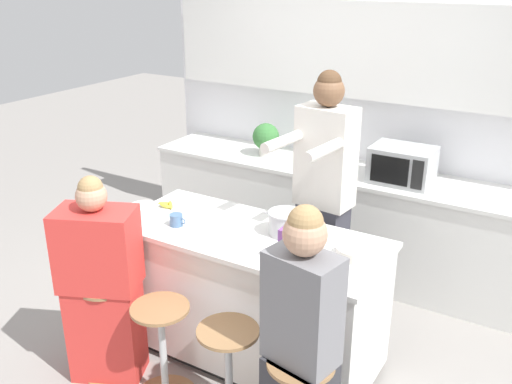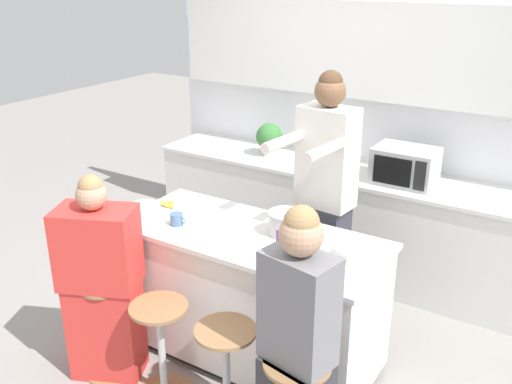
% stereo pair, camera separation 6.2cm
% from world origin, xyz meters
% --- Properties ---
extents(ground_plane, '(16.00, 16.00, 0.00)m').
position_xyz_m(ground_plane, '(0.00, 0.00, 0.00)').
color(ground_plane, gray).
extents(wall_back, '(3.67, 0.22, 2.70)m').
position_xyz_m(wall_back, '(0.00, 1.74, 1.54)').
color(wall_back, white).
rests_on(wall_back, ground_plane).
extents(back_counter, '(3.41, 0.62, 0.89)m').
position_xyz_m(back_counter, '(0.00, 1.45, 0.45)').
color(back_counter, white).
rests_on(back_counter, ground_plane).
extents(kitchen_island, '(1.70, 0.73, 0.91)m').
position_xyz_m(kitchen_island, '(0.00, 0.00, 0.46)').
color(kitchen_island, black).
rests_on(kitchen_island, ground_plane).
extents(bar_stool_leftmost, '(0.38, 0.38, 0.64)m').
position_xyz_m(bar_stool_leftmost, '(-0.68, -0.59, 0.33)').
color(bar_stool_leftmost, '#997047').
rests_on(bar_stool_leftmost, ground_plane).
extents(bar_stool_center_left, '(0.38, 0.38, 0.64)m').
position_xyz_m(bar_stool_center_left, '(-0.23, -0.61, 0.33)').
color(bar_stool_center_left, '#997047').
rests_on(bar_stool_center_left, ground_plane).
extents(bar_stool_center_right, '(0.38, 0.38, 0.64)m').
position_xyz_m(bar_stool_center_right, '(0.23, -0.60, 0.33)').
color(bar_stool_center_right, '#997047').
rests_on(bar_stool_center_right, ground_plane).
extents(person_cooking, '(0.43, 0.63, 1.84)m').
position_xyz_m(person_cooking, '(0.21, 0.61, 0.93)').
color(person_cooking, '#383842').
rests_on(person_cooking, ground_plane).
extents(person_wrapped_blanket, '(0.54, 0.45, 1.35)m').
position_xyz_m(person_wrapped_blanket, '(-0.68, -0.61, 0.63)').
color(person_wrapped_blanket, red).
rests_on(person_wrapped_blanket, ground_plane).
extents(person_seated_near, '(0.38, 0.32, 1.46)m').
position_xyz_m(person_seated_near, '(0.67, -0.61, 0.69)').
color(person_seated_near, '#333338').
rests_on(person_seated_near, ground_plane).
extents(cooking_pot, '(0.30, 0.22, 0.15)m').
position_xyz_m(cooking_pot, '(0.19, 0.11, 0.98)').
color(cooking_pot, '#B7BABC').
rests_on(cooking_pot, kitchen_island).
extents(fruit_bowl, '(0.21, 0.21, 0.06)m').
position_xyz_m(fruit_bowl, '(0.67, 0.05, 0.94)').
color(fruit_bowl, silver).
rests_on(fruit_bowl, kitchen_island).
extents(mixing_bowl_steel, '(0.19, 0.19, 0.08)m').
position_xyz_m(mixing_bowl_steel, '(-0.72, -0.15, 0.95)').
color(mixing_bowl_steel, white).
rests_on(mixing_bowl_steel, kitchen_island).
extents(coffee_cup_near, '(0.12, 0.08, 0.08)m').
position_xyz_m(coffee_cup_near, '(-0.46, -0.14, 0.95)').
color(coffee_cup_near, '#4C7099').
rests_on(coffee_cup_near, kitchen_island).
extents(banana_bunch, '(0.13, 0.10, 0.04)m').
position_xyz_m(banana_bunch, '(-0.70, 0.06, 0.93)').
color(banana_bunch, yellow).
rests_on(banana_bunch, kitchen_island).
extents(juice_carton, '(0.08, 0.08, 0.21)m').
position_xyz_m(juice_carton, '(0.36, -0.19, 1.01)').
color(juice_carton, '#7A428E').
rests_on(juice_carton, kitchen_island).
extents(microwave, '(0.46, 0.35, 0.28)m').
position_xyz_m(microwave, '(0.50, 1.41, 1.03)').
color(microwave, '#B2B5B7').
rests_on(microwave, back_counter).
extents(potted_plant, '(0.23, 0.23, 0.29)m').
position_xyz_m(potted_plant, '(-0.73, 1.45, 1.05)').
color(potted_plant, beige).
rests_on(potted_plant, back_counter).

